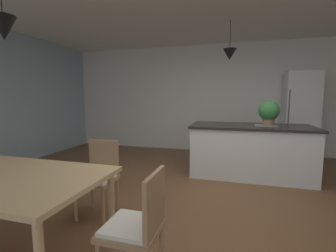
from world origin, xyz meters
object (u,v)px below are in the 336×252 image
(chair_far_right, at_px, (99,175))
(chair_kitchen_end, at_px, (138,225))
(potted_plant_on_island, at_px, (269,112))
(refrigerator, at_px, (299,117))
(kitchen_island, at_px, (250,150))

(chair_far_right, relative_size, chair_kitchen_end, 1.00)
(chair_kitchen_end, bearing_deg, potted_plant_on_island, 66.87)
(refrigerator, height_order, potted_plant_on_island, refrigerator)
(chair_kitchen_end, bearing_deg, refrigerator, 64.44)
(chair_kitchen_end, bearing_deg, chair_far_right, 134.92)
(chair_kitchen_end, distance_m, potted_plant_on_island, 3.15)
(chair_far_right, xyz_separation_m, potted_plant_on_island, (2.08, 1.96, 0.67))
(kitchen_island, relative_size, refrigerator, 1.06)
(kitchen_island, distance_m, refrigerator, 1.85)
(kitchen_island, bearing_deg, refrigerator, 52.02)
(chair_far_right, distance_m, refrigerator, 4.46)
(chair_far_right, height_order, kitchen_island, kitchen_island)
(chair_far_right, xyz_separation_m, kitchen_island, (1.80, 1.96, -0.01))
(kitchen_island, distance_m, potted_plant_on_island, 0.73)
(chair_kitchen_end, relative_size, potted_plant_on_island, 2.02)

